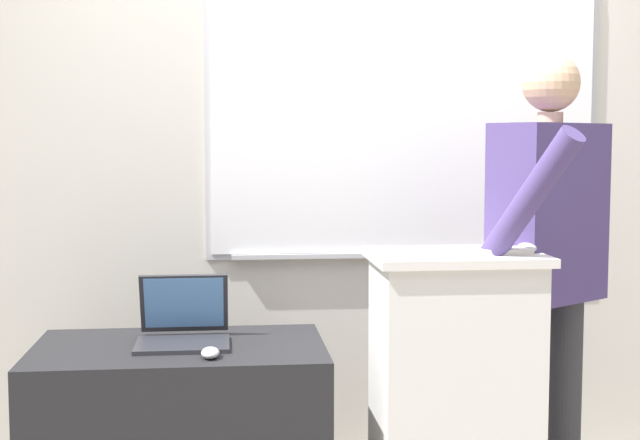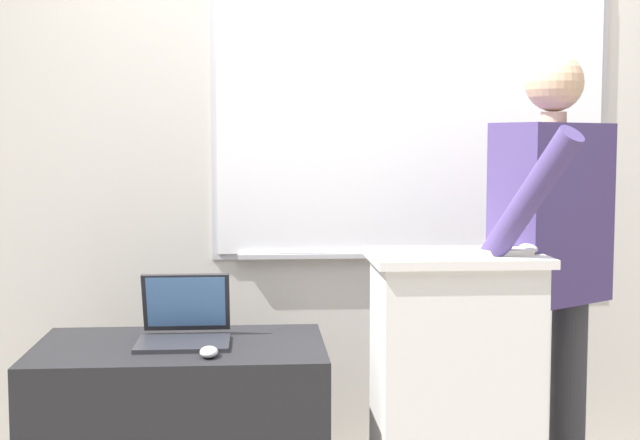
# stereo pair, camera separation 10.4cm
# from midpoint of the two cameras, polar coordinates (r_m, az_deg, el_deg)

# --- Properties ---
(back_wall) EXTENTS (6.40, 0.17, 2.90)m
(back_wall) POSITION_cam_midpoint_polar(r_m,az_deg,el_deg) (3.89, 0.19, 5.43)
(back_wall) COLOR beige
(back_wall) RESTS_ON ground_plane
(lectern_podium) EXTENTS (0.58, 0.43, 1.05)m
(lectern_podium) POSITION_cam_midpoint_polar(r_m,az_deg,el_deg) (3.15, 7.58, -11.56)
(lectern_podium) COLOR silver
(lectern_podium) RESTS_ON ground_plane
(person_presenter) EXTENTS (0.61, 0.74, 1.74)m
(person_presenter) POSITION_cam_midpoint_polar(r_m,az_deg,el_deg) (3.30, 13.51, -2.32)
(person_presenter) COLOR #333338
(person_presenter) RESTS_ON ground_plane
(laptop) EXTENTS (0.32, 0.33, 0.23)m
(laptop) POSITION_cam_midpoint_polar(r_m,az_deg,el_deg) (3.19, -9.67, -6.62)
(laptop) COLOR #28282D
(laptop) RESTS_ON side_desk
(wireless_keyboard) EXTENTS (0.43, 0.11, 0.02)m
(wireless_keyboard) POSITION_cam_midpoint_polar(r_m,az_deg,el_deg) (3.00, 8.38, -2.00)
(wireless_keyboard) COLOR beige
(wireless_keyboard) RESTS_ON lectern_podium
(computer_mouse_by_laptop) EXTENTS (0.06, 0.10, 0.03)m
(computer_mouse_by_laptop) POSITION_cam_midpoint_polar(r_m,az_deg,el_deg) (2.96, -8.05, -8.41)
(computer_mouse_by_laptop) COLOR #BCBCC1
(computer_mouse_by_laptop) RESTS_ON side_desk
(computer_mouse_by_keyboard) EXTENTS (0.06, 0.10, 0.03)m
(computer_mouse_by_keyboard) POSITION_cam_midpoint_polar(r_m,az_deg,el_deg) (3.07, 12.16, -1.75)
(computer_mouse_by_keyboard) COLOR #BCBCC1
(computer_mouse_by_keyboard) RESTS_ON lectern_podium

